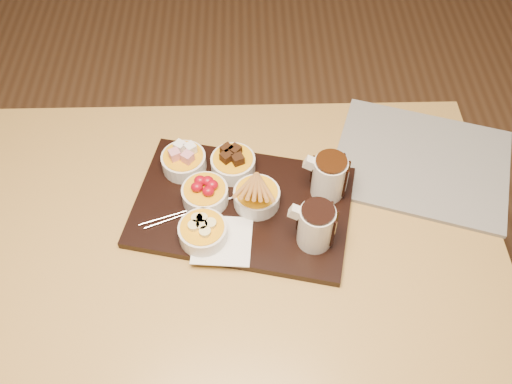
{
  "coord_description": "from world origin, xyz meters",
  "views": [
    {
      "loc": [
        0.06,
        -0.65,
        1.76
      ],
      "look_at": [
        0.08,
        0.08,
        0.81
      ],
      "focal_mm": 40.0,
      "sensor_mm": 36.0,
      "label": 1
    }
  ],
  "objects_px": {
    "bowl_strawberries": "(205,195)",
    "newspaper": "(421,162)",
    "pitcher_dark_chocolate": "(316,226)",
    "pitcher_milk_chocolate": "(329,178)",
    "serving_board": "(242,206)",
    "dining_table": "(221,262)"
  },
  "relations": [
    {
      "from": "newspaper",
      "to": "serving_board",
      "type": "bearing_deg",
      "value": -145.5
    },
    {
      "from": "bowl_strawberries",
      "to": "newspaper",
      "type": "height_order",
      "value": "bowl_strawberries"
    },
    {
      "from": "serving_board",
      "to": "bowl_strawberries",
      "type": "xyz_separation_m",
      "value": [
        -0.08,
        0.01,
        0.03
      ]
    },
    {
      "from": "serving_board",
      "to": "bowl_strawberries",
      "type": "relative_size",
      "value": 4.6
    },
    {
      "from": "dining_table",
      "to": "newspaper",
      "type": "xyz_separation_m",
      "value": [
        0.47,
        0.2,
        0.1
      ]
    },
    {
      "from": "serving_board",
      "to": "pitcher_milk_chocolate",
      "type": "xyz_separation_m",
      "value": [
        0.19,
        0.03,
        0.06
      ]
    },
    {
      "from": "pitcher_milk_chocolate",
      "to": "newspaper",
      "type": "bearing_deg",
      "value": 34.17
    },
    {
      "from": "pitcher_milk_chocolate",
      "to": "newspaper",
      "type": "distance_m",
      "value": 0.26
    },
    {
      "from": "pitcher_dark_chocolate",
      "to": "pitcher_milk_chocolate",
      "type": "xyz_separation_m",
      "value": [
        0.04,
        0.12,
        0.0
      ]
    },
    {
      "from": "pitcher_milk_chocolate",
      "to": "newspaper",
      "type": "height_order",
      "value": "pitcher_milk_chocolate"
    },
    {
      "from": "dining_table",
      "to": "bowl_strawberries",
      "type": "xyz_separation_m",
      "value": [
        -0.03,
        0.09,
        0.14
      ]
    },
    {
      "from": "bowl_strawberries",
      "to": "newspaper",
      "type": "distance_m",
      "value": 0.51
    },
    {
      "from": "bowl_strawberries",
      "to": "serving_board",
      "type": "bearing_deg",
      "value": -9.26
    },
    {
      "from": "bowl_strawberries",
      "to": "pitcher_dark_chocolate",
      "type": "xyz_separation_m",
      "value": [
        0.23,
        -0.11,
        0.03
      ]
    },
    {
      "from": "serving_board",
      "to": "pitcher_dark_chocolate",
      "type": "relative_size",
      "value": 4.63
    },
    {
      "from": "newspaper",
      "to": "pitcher_milk_chocolate",
      "type": "bearing_deg",
      "value": -140.16
    },
    {
      "from": "pitcher_milk_chocolate",
      "to": "dining_table",
      "type": "bearing_deg",
      "value": -143.25
    },
    {
      "from": "dining_table",
      "to": "newspaper",
      "type": "bearing_deg",
      "value": 22.65
    },
    {
      "from": "dining_table",
      "to": "pitcher_milk_chocolate",
      "type": "relative_size",
      "value": 12.08
    },
    {
      "from": "serving_board",
      "to": "pitcher_dark_chocolate",
      "type": "bearing_deg",
      "value": -19.98
    },
    {
      "from": "dining_table",
      "to": "pitcher_dark_chocolate",
      "type": "relative_size",
      "value": 12.08
    },
    {
      "from": "pitcher_dark_chocolate",
      "to": "pitcher_milk_chocolate",
      "type": "relative_size",
      "value": 1.0
    }
  ]
}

